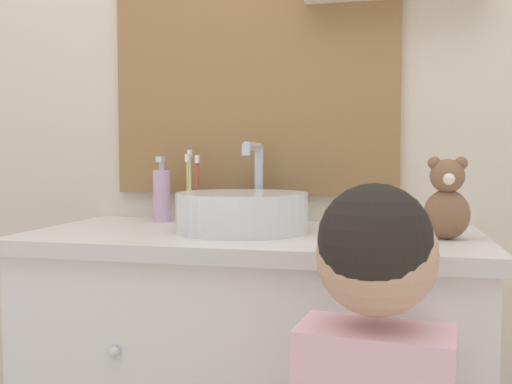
# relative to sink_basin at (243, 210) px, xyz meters

# --- Properties ---
(wall_back) EXTENTS (3.20, 0.18, 2.50)m
(wall_back) POSITION_rel_sink_basin_xyz_m (0.04, 0.27, 0.42)
(wall_back) COLOR beige
(wall_back) RESTS_ON ground_plane
(sink_basin) EXTENTS (0.32, 0.38, 0.22)m
(sink_basin) POSITION_rel_sink_basin_xyz_m (0.00, 0.00, 0.00)
(sink_basin) COLOR silver
(sink_basin) RESTS_ON vanity_counter
(toothbrush_holder) EXTENTS (0.07, 0.07, 0.20)m
(toothbrush_holder) POSITION_rel_sink_basin_xyz_m (-0.19, 0.17, -0.00)
(toothbrush_holder) COLOR silver
(toothbrush_holder) RESTS_ON vanity_counter
(soap_dispenser) EXTENTS (0.05, 0.05, 0.18)m
(soap_dispenser) POSITION_rel_sink_basin_xyz_m (-0.27, 0.15, 0.02)
(soap_dispenser) COLOR #CCA3BC
(soap_dispenser) RESTS_ON vanity_counter
(teddy_bear) EXTENTS (0.10, 0.08, 0.18)m
(teddy_bear) POSITION_rel_sink_basin_xyz_m (0.47, -0.03, 0.03)
(teddy_bear) COLOR brown
(teddy_bear) RESTS_ON vanity_counter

